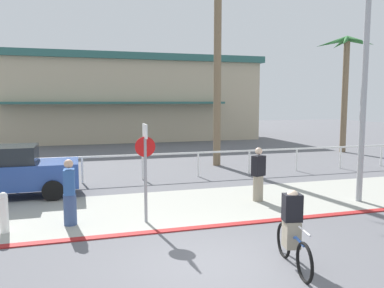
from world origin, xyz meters
name	(u,v)px	position (x,y,z in m)	size (l,w,h in m)	color
ground_plane	(137,173)	(0.00, 10.00, 0.00)	(80.00, 80.00, 0.00)	#5B5B60
sidewalk_strip	(166,208)	(0.00, 4.20, 0.01)	(44.00, 4.00, 0.02)	#9E9E93
curb_paint	(184,229)	(0.00, 2.20, 0.01)	(44.00, 0.24, 0.03)	maroon
building_backdrop	(113,98)	(0.40, 26.29, 3.35)	(23.25, 10.00, 6.65)	#BCAD8E
rail_fence	(143,159)	(0.00, 8.50, 0.84)	(27.94, 0.08, 1.04)	white
stop_sign_bike_lane	(145,159)	(-0.80, 3.02, 1.68)	(0.52, 0.56, 2.56)	gray
bollard_0	(4,212)	(-4.17, 3.15, 0.52)	(0.20, 0.20, 1.00)	white
streetlight_curb	(371,62)	(5.96, 2.99, 4.28)	(0.24, 2.54, 7.50)	#9EA0A5
palm_tree_2	(218,9)	(4.06, 10.97, 7.44)	(3.54, 3.01, 10.02)	#756047
palm_tree_3	(346,64)	(13.19, 13.42, 5.32)	(3.16, 2.80, 7.01)	#756047
car_blue_1	(6,171)	(-4.71, 6.89, 0.87)	(4.40, 2.02, 1.69)	#284793
cyclist_blue_0	(292,231)	(1.42, -0.40, 0.69)	(0.41, 1.80, 1.50)	black
pedestrian_0	(258,177)	(2.93, 4.15, 0.79)	(0.47, 0.42, 1.70)	gray
pedestrian_1	(70,195)	(-2.68, 3.32, 0.78)	(0.33, 0.41, 1.69)	#384C7A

